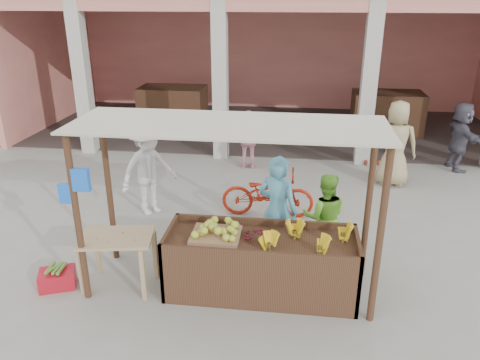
# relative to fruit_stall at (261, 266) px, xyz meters

# --- Properties ---
(ground) EXTENTS (60.00, 60.00, 0.00)m
(ground) POSITION_rel_fruit_stall_xyz_m (-0.50, 0.00, -0.40)
(ground) COLOR gray
(ground) RESTS_ON ground
(market_building) EXTENTS (14.40, 6.40, 4.20)m
(market_building) POSITION_rel_fruit_stall_xyz_m (-0.45, 8.93, 2.30)
(market_building) COLOR #EB8C7B
(market_building) RESTS_ON ground
(fruit_stall) EXTENTS (2.60, 0.95, 0.80)m
(fruit_stall) POSITION_rel_fruit_stall_xyz_m (0.00, 0.00, 0.00)
(fruit_stall) COLOR #4B301E
(fruit_stall) RESTS_ON ground
(stall_awning) EXTENTS (4.09, 1.35, 2.39)m
(stall_awning) POSITION_rel_fruit_stall_xyz_m (-0.51, 0.06, 1.58)
(stall_awning) COLOR #4B301E
(stall_awning) RESTS_ON ground
(banana_heap) EXTENTS (1.10, 0.60, 0.20)m
(banana_heap) POSITION_rel_fruit_stall_xyz_m (0.57, -0.05, 0.50)
(banana_heap) COLOR yellow
(banana_heap) RESTS_ON fruit_stall
(melon_tray) EXTENTS (0.66, 0.57, 0.18)m
(melon_tray) POSITION_rel_fruit_stall_xyz_m (-0.63, 0.01, 0.49)
(melon_tray) COLOR #9A6F4F
(melon_tray) RESTS_ON fruit_stall
(berry_heap) EXTENTS (0.48, 0.39, 0.15)m
(berry_heap) POSITION_rel_fruit_stall_xyz_m (-0.03, 0.06, 0.48)
(berry_heap) COLOR maroon
(berry_heap) RESTS_ON fruit_stall
(side_table) EXTENTS (1.08, 0.81, 0.79)m
(side_table) POSITION_rel_fruit_stall_xyz_m (-1.99, -0.13, 0.25)
(side_table) COLOR tan
(side_table) RESTS_ON ground
(papaya_pile) EXTENTS (0.67, 0.38, 0.19)m
(papaya_pile) POSITION_rel_fruit_stall_xyz_m (-1.99, -0.13, 0.49)
(papaya_pile) COLOR #438E2E
(papaya_pile) RESTS_ON side_table
(red_crate) EXTENTS (0.58, 0.51, 0.25)m
(red_crate) POSITION_rel_fruit_stall_xyz_m (-2.88, -0.27, -0.27)
(red_crate) COLOR #AC121F
(red_crate) RESTS_ON ground
(plantain_bundle) EXTENTS (0.38, 0.26, 0.08)m
(plantain_bundle) POSITION_rel_fruit_stall_xyz_m (-2.88, -0.27, -0.11)
(plantain_bundle) COLOR #54832F
(plantain_bundle) RESTS_ON red_crate
(produce_sacks) EXTENTS (0.70, 0.44, 0.54)m
(produce_sacks) POSITION_rel_fruit_stall_xyz_m (2.24, 5.47, -0.13)
(produce_sacks) COLOR maroon
(produce_sacks) RESTS_ON ground
(vendor_blue) EXTENTS (0.83, 0.73, 1.85)m
(vendor_blue) POSITION_rel_fruit_stall_xyz_m (0.17, 0.83, 0.52)
(vendor_blue) COLOR #56A9C7
(vendor_blue) RESTS_ON ground
(vendor_green) EXTENTS (0.72, 0.42, 1.49)m
(vendor_green) POSITION_rel_fruit_stall_xyz_m (0.88, 1.02, 0.34)
(vendor_green) COLOR #71BE33
(vendor_green) RESTS_ON ground
(motorcycle) EXTENTS (0.65, 1.79, 0.93)m
(motorcycle) POSITION_rel_fruit_stall_xyz_m (-0.08, 2.40, 0.06)
(motorcycle) COLOR #9E1F0C
(motorcycle) RESTS_ON ground
(shopper_a) EXTENTS (1.27, 1.29, 1.88)m
(shopper_a) POSITION_rel_fruit_stall_xyz_m (-2.29, 2.25, 0.54)
(shopper_a) COLOR silver
(shopper_a) RESTS_ON ground
(shopper_b) EXTENTS (0.91, 0.53, 1.49)m
(shopper_b) POSITION_rel_fruit_stall_xyz_m (-0.71, 4.92, 0.35)
(shopper_b) COLOR pink
(shopper_b) RESTS_ON ground
(shopper_c) EXTENTS (1.05, 0.75, 2.04)m
(shopper_c) POSITION_rel_fruit_stall_xyz_m (2.49, 4.30, 0.62)
(shopper_c) COLOR tan
(shopper_c) RESTS_ON ground
(shopper_d) EXTENTS (0.88, 1.64, 1.69)m
(shopper_d) POSITION_rel_fruit_stall_xyz_m (4.16, 5.45, 0.44)
(shopper_d) COLOR #4D4B58
(shopper_d) RESTS_ON ground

